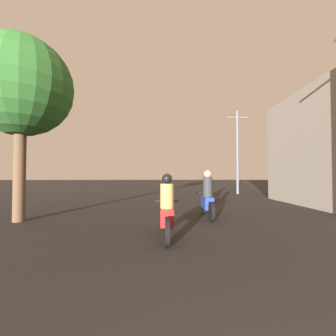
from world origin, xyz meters
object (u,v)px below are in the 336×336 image
motorcycle_blue (207,199)px  motorcycle_yellow (208,189)px  utility_pole_far (237,150)px  street_tree (21,87)px  motorcycle_red (167,212)px

motorcycle_blue → motorcycle_yellow: (1.10, 5.30, -0.01)m
utility_pole_far → street_tree: 14.22m
motorcycle_yellow → utility_pole_far: utility_pole_far is taller
motorcycle_red → utility_pole_far: (5.59, 11.64, 2.73)m
utility_pole_far → street_tree: utility_pole_far is taller
motorcycle_red → motorcycle_blue: motorcycle_blue is taller
motorcycle_blue → street_tree: (-6.15, -0.50, 3.68)m
motorcycle_yellow → motorcycle_red: bearing=-115.3°
motorcycle_blue → motorcycle_yellow: 5.41m
motorcycle_yellow → motorcycle_blue: bearing=-108.7°
motorcycle_red → motorcycle_yellow: motorcycle_yellow is taller
motorcycle_yellow → street_tree: street_tree is taller
motorcycle_red → motorcycle_blue: (1.44, 2.39, 0.04)m
motorcycle_blue → motorcycle_red: bearing=-114.2°
motorcycle_red → utility_pole_far: utility_pole_far is taller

